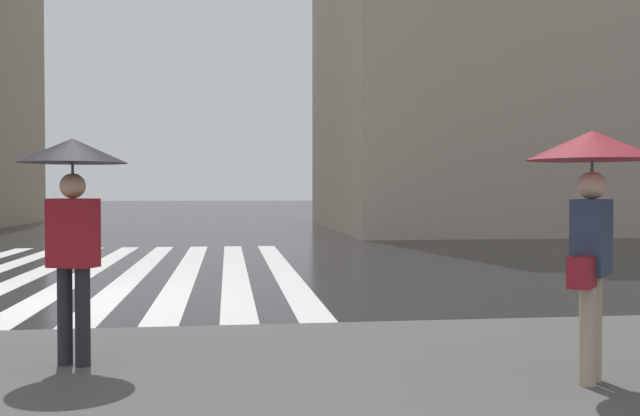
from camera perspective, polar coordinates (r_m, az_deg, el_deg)
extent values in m
plane|color=black|center=(11.51, -18.62, -7.07)|extent=(220.00, 220.00, 0.00)
cube|color=silver|center=(15.30, -3.04, -4.90)|extent=(13.00, 0.50, 0.01)
cube|color=silver|center=(15.26, -6.80, -4.92)|extent=(13.00, 0.50, 0.01)
cube|color=silver|center=(15.28, -10.56, -4.93)|extent=(13.00, 0.50, 0.01)
cube|color=silver|center=(15.37, -14.30, -4.91)|extent=(13.00, 0.50, 0.01)
cube|color=silver|center=(15.52, -17.98, -4.87)|extent=(13.00, 0.50, 0.01)
cube|color=silver|center=(15.74, -21.58, -4.82)|extent=(13.00, 0.50, 0.01)
cube|color=tan|center=(35.24, 18.81, 14.73)|extent=(14.27, 21.14, 19.71)
cube|color=#2D3851|center=(6.05, 20.81, -2.19)|extent=(0.46, 0.45, 0.60)
sphere|color=beige|center=(6.04, 20.84, 1.69)|extent=(0.22, 0.22, 0.22)
cylinder|color=tan|center=(6.22, 20.94, -8.87)|extent=(0.13, 0.13, 0.86)
cylinder|color=tan|center=(6.05, 20.54, -9.16)|extent=(0.13, 0.13, 0.86)
cube|color=maroon|center=(5.80, 20.13, -4.82)|extent=(0.32, 0.31, 0.24)
cone|color=maroon|center=(6.05, 20.87, 4.69)|extent=(1.03, 1.03, 0.23)
cylinder|color=#4C4C51|center=(6.04, 20.82, -0.25)|extent=(0.02, 0.02, 0.81)
cube|color=maroon|center=(6.60, -19.07, -1.89)|extent=(0.38, 0.46, 0.60)
sphere|color=tan|center=(6.59, -19.09, 1.67)|extent=(0.22, 0.22, 0.22)
cylinder|color=#232328|center=(6.63, -18.37, -8.22)|extent=(0.13, 0.13, 0.86)
cylinder|color=#232328|center=(6.73, -19.65, -8.09)|extent=(0.13, 0.13, 0.86)
cone|color=black|center=(6.60, -19.12, 4.33)|extent=(0.94, 0.94, 0.21)
cylinder|color=#4C4C51|center=(6.59, -19.08, -0.11)|extent=(0.02, 0.02, 0.81)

